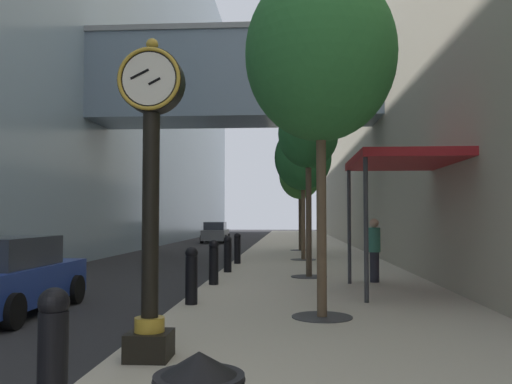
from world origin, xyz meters
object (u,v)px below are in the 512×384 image
Objects in this scene: bollard_third at (191,274)px; street_tree_near at (320,56)px; bollard_fourth at (214,261)px; car_grey_mid at (215,232)px; street_tree_far at (300,175)px; car_blue_near at (1,277)px; bollard_fifth at (228,253)px; street_tree_mid_far at (303,158)px; street_clock at (151,181)px; pedestrian_walking at (374,248)px; bollard_nearest at (53,354)px; bollard_sixth at (237,247)px; street_tree_mid_near at (308,135)px.

bollard_third is 5.09m from street_tree_near.
bollard_fourth is 26.72m from car_grey_mid.
bollard_fourth is at bearing -99.96° from street_tree_far.
car_blue_near is at bearing -90.04° from car_grey_mid.
street_tree_near is at bearing -90.00° from street_tree_far.
bollard_fifth is 0.29× the size of car_blue_near.
car_grey_mid is (-3.69, 23.23, 0.01)m from bollard_fifth.
car_blue_near is (-6.34, -12.40, -3.73)m from street_tree_mid_far.
street_tree_mid_far is 6.49m from street_tree_far.
street_tree_near is at bearing 51.53° from street_clock.
bollard_third is 0.22× the size of street_tree_far.
pedestrian_walking is at bearing 63.39° from street_clock.
bollard_nearest is 25.05m from street_tree_far.
bollard_third is at bearing 154.15° from street_tree_near.
pedestrian_walking is at bearing -52.08° from bollard_sixth.
bollard_third is at bearing -116.75° from street_tree_mid_near.
bollard_third is 0.21× the size of street_tree_mid_far.
car_grey_mid is at bearing 99.02° from bollard_fifth.
car_blue_near is (-8.12, -4.73, -0.33)m from pedestrian_walking.
pedestrian_walking is at bearing 42.44° from bollard_third.
street_tree_far is (-0.00, 19.47, -0.68)m from street_tree_near.
bollard_nearest is 11.39m from pedestrian_walking.
car_grey_mid is at bearing 118.78° from street_tree_far.
bollard_third is 3.23m from bollard_fourth.
street_tree_mid_near reaches higher than pedestrian_walking.
bollard_third is at bearing -137.56° from pedestrian_walking.
street_tree_mid_far is at bearing 81.77° from bollard_nearest.
street_tree_mid_near is 25.55m from car_grey_mid.
street_tree_mid_far is (2.63, 2.01, 3.73)m from bollard_sixth.
street_tree_mid_near is at bearing -75.53° from car_grey_mid.
street_tree_mid_near is at bearing 63.25° from bollard_third.
street_clock is at bearing -88.95° from bollard_sixth.
street_clock reaches higher than bollard_nearest.
bollard_third is 0.19× the size of street_tree_near.
bollard_third is 0.26× the size of car_grey_mid.
street_tree_mid_near is at bearing 77.32° from bollard_nearest.
street_tree_mid_near is (2.63, 11.68, 3.70)m from bollard_nearest.
car_grey_mid is (-3.69, 26.47, 0.01)m from bollard_fourth.
bollard_sixth is at bearing 90.00° from bollard_nearest.
bollard_third is 5.99m from pedestrian_walking.
bollard_sixth is at bearing 90.00° from bollard_third.
street_tree_mid_near is 6.49m from street_tree_mid_far.
bollard_third and bollard_sixth have the same top height.
street_tree_near is at bearing -90.00° from street_tree_mid_far.
street_clock is at bearing -88.04° from bollard_fourth.
bollard_sixth is at bearing -142.59° from street_tree_mid_far.
street_tree_near is at bearing -76.52° from bollard_sixth.
street_tree_mid_near reaches higher than bollard_fourth.
street_tree_near is (2.63, 5.19, 4.17)m from bollard_nearest.
bollard_sixth is 0.29× the size of car_blue_near.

